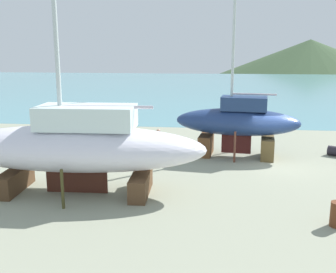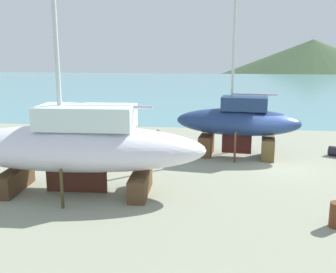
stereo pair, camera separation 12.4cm
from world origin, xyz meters
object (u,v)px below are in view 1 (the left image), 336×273
at_px(sailboat_large_starboard, 76,146).
at_px(barrel_rust_near, 131,137).
at_px(sailboat_small_center, 237,122).
at_px(worker, 158,143).
at_px(barrel_blue_faded, 91,143).

distance_m(sailboat_large_starboard, barrel_rust_near, 9.17).
distance_m(sailboat_small_center, worker, 4.59).
relative_size(sailboat_small_center, barrel_rust_near, 12.99).
relative_size(sailboat_large_starboard, barrel_blue_faded, 18.92).
xyz_separation_m(sailboat_large_starboard, barrel_blue_faded, (-1.84, 7.65, -1.75)).
distance_m(sailboat_small_center, barrel_rust_near, 7.16).
height_order(sailboat_small_center, barrel_blue_faded, sailboat_small_center).
distance_m(sailboat_small_center, barrel_blue_faded, 9.06).
relative_size(sailboat_small_center, sailboat_large_starboard, 0.77).
height_order(sailboat_large_starboard, barrel_blue_faded, sailboat_large_starboard).
height_order(sailboat_large_starboard, worker, sailboat_large_starboard).
relative_size(worker, barrel_blue_faded, 2.06).
xyz_separation_m(barrel_rust_near, barrel_blue_faded, (-2.26, -1.37, -0.18)).
xyz_separation_m(sailboat_large_starboard, barrel_rust_near, (0.42, 9.03, -1.57)).
bearing_deg(worker, sailboat_small_center, -12.31).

